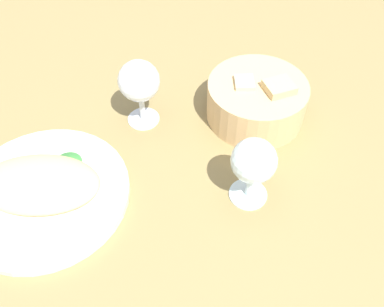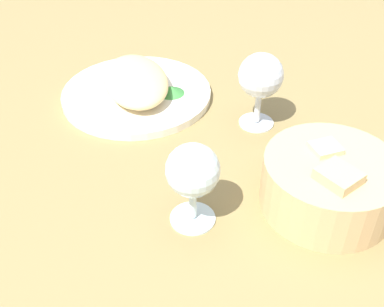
% 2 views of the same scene
% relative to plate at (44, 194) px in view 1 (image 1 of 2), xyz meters
% --- Properties ---
extents(ground_plane, '(1.40, 1.40, 0.02)m').
position_rel_plate_xyz_m(ground_plane, '(0.14, 0.06, -0.02)').
color(ground_plane, olive).
extents(plate, '(0.27, 0.27, 0.01)m').
position_rel_plate_xyz_m(plate, '(0.00, 0.00, 0.00)').
color(plate, white).
rests_on(plate, ground_plane).
extents(omelette, '(0.19, 0.12, 0.04)m').
position_rel_plate_xyz_m(omelette, '(0.00, -0.00, 0.03)').
color(omelette, '#E6C583').
rests_on(omelette, plate).
extents(lettuce_garnish, '(0.05, 0.05, 0.01)m').
position_rel_plate_xyz_m(lettuce_garnish, '(0.02, 0.06, 0.01)').
color(lettuce_garnish, '#3B873C').
rests_on(lettuce_garnish, plate).
extents(bread_basket, '(0.18, 0.18, 0.09)m').
position_rel_plate_xyz_m(bread_basket, '(0.33, 0.22, 0.03)').
color(bread_basket, tan).
rests_on(bread_basket, ground_plane).
extents(wine_glass_near, '(0.07, 0.07, 0.12)m').
position_rel_plate_xyz_m(wine_glass_near, '(0.32, 0.03, 0.07)').
color(wine_glass_near, silver).
rests_on(wine_glass_near, ground_plane).
extents(wine_glass_far, '(0.07, 0.07, 0.13)m').
position_rel_plate_xyz_m(wine_glass_far, '(0.13, 0.19, 0.08)').
color(wine_glass_far, silver).
rests_on(wine_glass_far, ground_plane).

